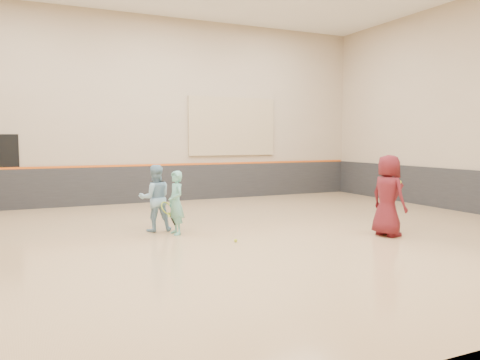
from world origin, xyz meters
name	(u,v)px	position (x,y,z in m)	size (l,w,h in m)	color
room	(224,198)	(0.00, 0.00, 0.81)	(15.04, 12.04, 6.22)	tan
wainscot_back	(154,184)	(0.00, 5.97, 0.60)	(14.90, 0.04, 1.20)	#232326
wainscot_right	(472,192)	(7.47, 0.00, 0.60)	(0.04, 11.90, 1.20)	#232326
accent_stripe	(154,165)	(0.00, 5.96, 1.22)	(14.90, 0.03, 0.06)	#D85914
acoustic_panel	(232,126)	(2.80, 5.95, 2.50)	(3.20, 0.08, 2.00)	tan
girl	(176,203)	(-0.86, 0.64, 0.69)	(0.50, 0.33, 1.38)	#6DBEAD
instructor	(155,198)	(-1.18, 1.17, 0.75)	(0.72, 0.56, 1.49)	#83AFCB
young_man	(388,196)	(3.19, -1.39, 0.86)	(0.84, 0.55, 1.73)	#5A151B
held_racket	(167,208)	(-1.02, 0.83, 0.56)	(0.40, 0.40, 0.62)	#A4BD29
spare_racket	(172,215)	(-0.26, 3.03, 0.03)	(0.75, 0.75, 0.06)	#B4C92C
ball_under_racket	(236,241)	(-0.02, -0.62, 0.03)	(0.07, 0.07, 0.07)	#C5D130
ball_in_hand	(400,182)	(3.29, -1.61, 1.17)	(0.07, 0.07, 0.07)	#B0CD2F
ball_beside_spare	(179,222)	(-0.40, 1.93, 0.03)	(0.07, 0.07, 0.07)	#C4D331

